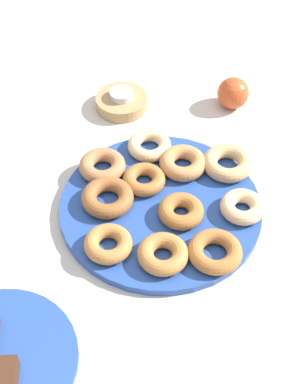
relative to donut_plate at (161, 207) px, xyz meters
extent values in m
plane|color=beige|center=(0.00, 0.00, -0.01)|extent=(2.40, 2.40, 0.00)
cylinder|color=#284C9E|center=(0.00, 0.00, 0.00)|extent=(0.36, 0.36, 0.02)
torus|color=tan|center=(0.11, -0.12, 0.02)|extent=(0.10, 0.10, 0.03)
torus|color=#EABC84|center=(0.14, 0.04, 0.02)|extent=(0.11, 0.11, 0.02)
torus|color=#995B2D|center=(-0.01, 0.09, 0.02)|extent=(0.11, 0.11, 0.03)
torus|color=#AD6B33|center=(-0.10, -0.10, 0.02)|extent=(0.13, 0.13, 0.03)
torus|color=#BC7A3D|center=(-0.11, 0.08, 0.02)|extent=(0.11, 0.11, 0.03)
torus|color=#BC7A3D|center=(-0.12, -0.01, 0.02)|extent=(0.12, 0.12, 0.03)
torus|color=#AD6B33|center=(-0.02, -0.04, 0.02)|extent=(0.09, 0.09, 0.03)
torus|color=#EABC84|center=(0.00, -0.14, 0.02)|extent=(0.10, 0.10, 0.03)
torus|color=#C6844C|center=(0.10, -0.03, 0.02)|extent=(0.12, 0.12, 0.03)
torus|color=#B27547|center=(0.07, 0.12, 0.02)|extent=(0.11, 0.11, 0.03)
torus|color=#AD6B33|center=(0.05, 0.04, 0.02)|extent=(0.09, 0.09, 0.02)
cube|color=#472819|center=(-0.36, 0.19, 0.02)|extent=(0.06, 0.06, 0.03)
cylinder|color=tan|center=(0.28, 0.11, 0.01)|extent=(0.11, 0.11, 0.03)
cylinder|color=silver|center=(0.28, 0.11, 0.03)|extent=(0.05, 0.05, 0.01)
sphere|color=#CC4C23|center=(0.31, -0.12, 0.03)|extent=(0.07, 0.07, 0.07)
camera|label=1|loc=(-0.69, -0.05, 0.80)|focal=54.78mm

